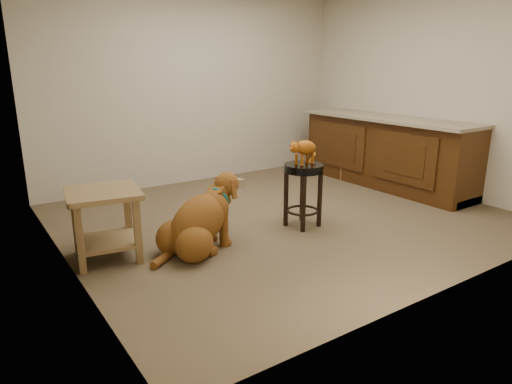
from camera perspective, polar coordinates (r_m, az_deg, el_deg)
floor at (r=5.02m, az=3.58°, el=-3.06°), size 4.50×4.00×0.01m
room_shell at (r=4.75m, az=3.94°, el=16.45°), size 4.54×4.04×2.62m
cabinet_run at (r=6.44m, az=15.87°, el=4.64°), size 0.70×2.56×0.94m
padded_stool at (r=4.62m, az=5.93°, el=1.19°), size 0.40×0.40×0.65m
wood_stool at (r=6.78m, az=11.42°, el=4.59°), size 0.46×0.46×0.65m
side_table at (r=4.04m, az=-18.41°, el=-2.64°), size 0.67×0.67×0.60m
golden_retriever at (r=4.06m, az=-7.13°, el=-3.86°), size 1.09×0.63×0.71m
tabby_kitten at (r=4.54m, az=5.95°, el=5.42°), size 0.46×0.22×0.29m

